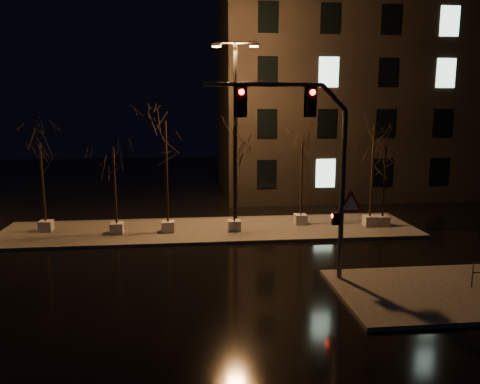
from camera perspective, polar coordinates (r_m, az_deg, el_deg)
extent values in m
plane|color=black|center=(19.42, -2.72, -9.35)|extent=(90.00, 90.00, 0.00)
cube|color=#3F3E38|center=(25.13, -3.57, -4.64)|extent=(22.00, 5.00, 0.15)
cube|color=#3F3E38|center=(18.25, 22.76, -11.21)|extent=(7.00, 5.00, 0.15)
cube|color=black|center=(39.31, 16.65, 11.22)|extent=(25.00, 12.00, 15.00)
cube|color=beige|center=(26.53, -22.57, -3.84)|extent=(0.65, 0.65, 0.55)
cylinder|color=black|center=(26.10, -22.91, 1.08)|extent=(0.11, 0.11, 4.06)
cube|color=beige|center=(24.86, -14.78, -4.29)|extent=(0.65, 0.65, 0.55)
cylinder|color=black|center=(24.42, -15.01, 0.77)|extent=(0.11, 0.11, 3.89)
cube|color=beige|center=(24.67, -8.75, -4.18)|extent=(0.65, 0.65, 0.55)
cylinder|color=black|center=(24.13, -8.94, 2.40)|extent=(0.11, 0.11, 5.16)
cube|color=beige|center=(24.61, -0.70, -4.09)|extent=(0.65, 0.65, 0.55)
cylinder|color=black|center=(24.09, -0.71, 2.13)|extent=(0.11, 0.11, 4.84)
cube|color=beige|center=(26.17, 7.39, -3.32)|extent=(0.65, 0.65, 0.55)
cylinder|color=black|center=(25.73, 7.51, 1.73)|extent=(0.11, 0.11, 4.10)
cube|color=beige|center=(26.54, 15.53, -3.42)|extent=(0.65, 0.65, 0.55)
cylinder|color=black|center=(26.05, 15.81, 2.47)|extent=(0.11, 0.11, 4.95)
cube|color=beige|center=(26.77, 16.96, -3.37)|extent=(0.65, 0.65, 0.55)
cylinder|color=black|center=(26.37, 17.20, 1.19)|extent=(0.11, 0.11, 3.76)
cylinder|color=#54565B|center=(17.64, 12.33, -0.52)|extent=(0.19, 0.19, 6.27)
cylinder|color=#54565B|center=(16.60, 2.92, 12.96)|extent=(4.18, 0.22, 0.15)
cube|color=black|center=(16.96, 8.71, 10.85)|extent=(0.32, 0.23, 0.94)
cube|color=black|center=(16.46, 0.13, 10.99)|extent=(0.32, 0.23, 0.94)
cube|color=black|center=(17.73, 11.53, -3.20)|extent=(0.23, 0.19, 0.47)
cone|color=red|center=(17.75, 13.31, -1.52)|extent=(1.09, 0.05, 1.09)
sphere|color=#FF0C07|center=(17.35, 12.81, 11.74)|extent=(0.19, 0.19, 0.19)
cylinder|color=black|center=(24.96, -0.57, 6.69)|extent=(0.19, 0.19, 9.65)
cylinder|color=black|center=(25.13, -0.59, 17.73)|extent=(2.11, 0.47, 0.10)
cube|color=orange|center=(25.20, -2.88, 17.37)|extent=(0.52, 0.35, 0.19)
cube|color=orange|center=(25.06, 1.72, 17.42)|extent=(0.52, 0.35, 0.19)
cylinder|color=#54565B|center=(18.90, 26.48, -9.10)|extent=(0.05, 0.05, 0.89)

